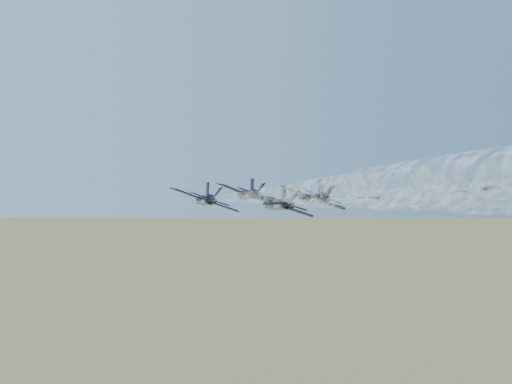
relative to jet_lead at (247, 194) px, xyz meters
name	(u,v)px	position (x,y,z in m)	size (l,w,h in m)	color
jet_lead	(247,194)	(0.00, 0.00, 0.00)	(10.99, 15.62, 4.86)	black
jet_left	(205,200)	(-11.29, -6.98, 0.00)	(10.99, 15.62, 4.86)	black
jet_right	(312,198)	(6.55, -11.65, 0.00)	(10.99, 15.62, 4.86)	black
jet_slot	(276,204)	(-4.37, -18.89, 0.00)	(10.99, 15.62, 4.86)	black
smoke_trail_lead	(371,244)	(-15.71, -57.38, 0.03)	(22.58, 75.73, 3.05)	white
smoke_trail_left	(305,267)	(-26.99, -64.36, 0.03)	(22.58, 75.73, 3.05)	white
smoke_trail_slot	(501,291)	(-20.08, -76.27, 0.03)	(22.58, 75.73, 3.05)	white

